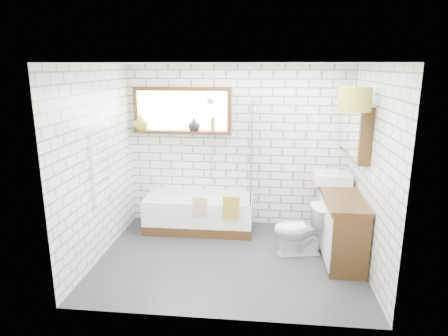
# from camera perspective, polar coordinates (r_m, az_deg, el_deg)

# --- Properties ---
(floor) EXTENTS (3.40, 2.60, 0.01)m
(floor) POSITION_cam_1_polar(r_m,az_deg,el_deg) (5.41, 0.71, -12.85)
(floor) COLOR #27272A
(floor) RESTS_ON ground
(ceiling) EXTENTS (3.40, 2.60, 0.01)m
(ceiling) POSITION_cam_1_polar(r_m,az_deg,el_deg) (4.81, 0.81, 14.80)
(ceiling) COLOR white
(ceiling) RESTS_ON ground
(wall_back) EXTENTS (3.40, 0.01, 2.50)m
(wall_back) POSITION_cam_1_polar(r_m,az_deg,el_deg) (6.23, 1.87, 3.09)
(wall_back) COLOR white
(wall_back) RESTS_ON ground
(wall_front) EXTENTS (3.40, 0.01, 2.50)m
(wall_front) POSITION_cam_1_polar(r_m,az_deg,el_deg) (3.72, -1.11, -4.80)
(wall_front) COLOR white
(wall_front) RESTS_ON ground
(wall_left) EXTENTS (0.01, 2.60, 2.50)m
(wall_left) POSITION_cam_1_polar(r_m,az_deg,el_deg) (5.39, -17.61, 0.61)
(wall_left) COLOR white
(wall_left) RESTS_ON ground
(wall_right) EXTENTS (0.01, 2.60, 2.50)m
(wall_right) POSITION_cam_1_polar(r_m,az_deg,el_deg) (5.10, 20.20, -0.36)
(wall_right) COLOR white
(wall_right) RESTS_ON ground
(window) EXTENTS (1.52, 0.16, 0.68)m
(window) POSITION_cam_1_polar(r_m,az_deg,el_deg) (6.22, -6.03, 8.13)
(window) COLOR black
(window) RESTS_ON wall_back
(towel_radiator) EXTENTS (0.06, 0.52, 1.00)m
(towel_radiator) POSITION_cam_1_polar(r_m,az_deg,el_deg) (5.38, -17.13, 0.08)
(towel_radiator) COLOR white
(towel_radiator) RESTS_ON wall_left
(mirror_cabinet) EXTENTS (0.16, 1.20, 0.70)m
(mirror_cabinet) POSITION_cam_1_polar(r_m,az_deg,el_deg) (5.58, 18.26, 5.21)
(mirror_cabinet) COLOR black
(mirror_cabinet) RESTS_ON wall_right
(shower_riser) EXTENTS (0.02, 0.02, 1.30)m
(shower_riser) POSITION_cam_1_polar(r_m,az_deg,el_deg) (6.21, -1.85, 3.99)
(shower_riser) COLOR silver
(shower_riser) RESTS_ON wall_back
(bathtub) EXTENTS (1.63, 0.72, 0.53)m
(bathtub) POSITION_cam_1_polar(r_m,az_deg,el_deg) (6.22, -3.53, -6.42)
(bathtub) COLOR white
(bathtub) RESTS_ON floor
(shower_screen) EXTENTS (0.02, 0.72, 1.50)m
(shower_screen) POSITION_cam_1_polar(r_m,az_deg,el_deg) (5.85, 4.04, 2.61)
(shower_screen) COLOR white
(shower_screen) RESTS_ON bathtub
(towel_green) EXTENTS (0.24, 0.07, 0.33)m
(towel_green) POSITION_cam_1_polar(r_m,az_deg,el_deg) (5.73, 1.06, -5.62)
(towel_green) COLOR olive
(towel_green) RESTS_ON bathtub
(towel_beige) EXTENTS (0.21, 0.05, 0.27)m
(towel_beige) POSITION_cam_1_polar(r_m,az_deg,el_deg) (5.79, -3.44, -5.45)
(towel_beige) COLOR tan
(towel_beige) RESTS_ON bathtub
(vanity) EXTENTS (0.48, 1.49, 0.85)m
(vanity) POSITION_cam_1_polar(r_m,az_deg,el_deg) (5.60, 16.24, -7.64)
(vanity) COLOR black
(vanity) RESTS_ON floor
(basin) EXTENTS (0.50, 0.44, 0.15)m
(basin) POSITION_cam_1_polar(r_m,az_deg,el_deg) (5.90, 15.19, -1.32)
(basin) COLOR white
(basin) RESTS_ON vanity
(tap) EXTENTS (0.03, 0.03, 0.16)m
(tap) POSITION_cam_1_polar(r_m,az_deg,el_deg) (5.91, 16.75, -0.84)
(tap) COLOR silver
(tap) RESTS_ON vanity
(toilet) EXTENTS (0.50, 0.74, 0.69)m
(toilet) POSITION_cam_1_polar(r_m,az_deg,el_deg) (5.50, 10.70, -8.63)
(toilet) COLOR white
(toilet) RESTS_ON floor
(vase_olive) EXTENTS (0.31, 0.31, 0.24)m
(vase_olive) POSITION_cam_1_polar(r_m,az_deg,el_deg) (6.38, -11.79, 6.27)
(vase_olive) COLOR olive
(vase_olive) RESTS_ON window
(vase_dark) EXTENTS (0.22, 0.22, 0.20)m
(vase_dark) POSITION_cam_1_polar(r_m,az_deg,el_deg) (6.18, -4.32, 6.09)
(vase_dark) COLOR black
(vase_dark) RESTS_ON window
(bottle) EXTENTS (0.08, 0.08, 0.21)m
(bottle) POSITION_cam_1_polar(r_m,az_deg,el_deg) (6.14, -1.60, 6.08)
(bottle) COLOR olive
(bottle) RESTS_ON window
(pendant) EXTENTS (0.37, 0.37, 0.28)m
(pendant) POSITION_cam_1_polar(r_m,az_deg,el_deg) (4.88, 18.20, 9.33)
(pendant) COLOR olive
(pendant) RESTS_ON ceiling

